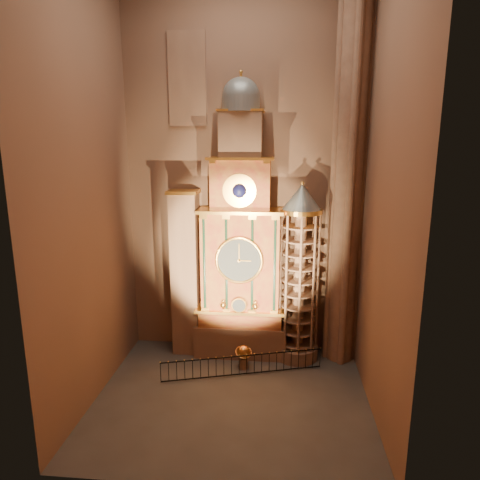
# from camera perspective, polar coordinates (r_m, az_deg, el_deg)

# --- Properties ---
(floor) EXTENTS (14.00, 14.00, 0.00)m
(floor) POSITION_cam_1_polar(r_m,az_deg,el_deg) (23.63, -1.10, -20.28)
(floor) COLOR #383330
(floor) RESTS_ON ground
(wall_back) EXTENTS (22.00, 0.00, 22.00)m
(wall_back) POSITION_cam_1_polar(r_m,az_deg,el_deg) (25.85, 0.33, 8.58)
(wall_back) COLOR #8A5F4A
(wall_back) RESTS_ON floor
(wall_left) EXTENTS (0.00, 22.00, 22.00)m
(wall_left) POSITION_cam_1_polar(r_m,az_deg,el_deg) (21.85, -19.94, 7.05)
(wall_left) COLOR #8A5F4A
(wall_left) RESTS_ON floor
(wall_right) EXTENTS (0.00, 22.00, 22.00)m
(wall_right) POSITION_cam_1_polar(r_m,az_deg,el_deg) (20.32, 18.92, 6.75)
(wall_right) COLOR #8A5F4A
(wall_right) RESTS_ON floor
(astronomical_clock) EXTENTS (5.60, 2.41, 16.70)m
(astronomical_clock) POSITION_cam_1_polar(r_m,az_deg,el_deg) (25.51, 0.11, -1.32)
(astronomical_clock) COLOR #8C634C
(astronomical_clock) RESTS_ON floor
(portrait_tower) EXTENTS (1.80, 1.60, 10.20)m
(portrait_tower) POSITION_cam_1_polar(r_m,az_deg,el_deg) (26.47, -7.26, -4.34)
(portrait_tower) COLOR #8C634C
(portrait_tower) RESTS_ON floor
(stair_turret) EXTENTS (2.50, 2.50, 10.80)m
(stair_turret) POSITION_cam_1_polar(r_m,az_deg,el_deg) (25.57, 7.91, -4.70)
(stair_turret) COLOR #8C634C
(stair_turret) RESTS_ON floor
(gothic_pier) EXTENTS (2.04, 2.04, 22.00)m
(gothic_pier) POSITION_cam_1_polar(r_m,az_deg,el_deg) (25.04, 14.30, 8.05)
(gothic_pier) COLOR #8C634C
(gothic_pier) RESTS_ON floor
(stained_glass_window) EXTENTS (2.20, 0.14, 5.20)m
(stained_glass_window) POSITION_cam_1_polar(r_m,az_deg,el_deg) (26.43, -7.07, 20.53)
(stained_glass_window) COLOR navy
(stained_glass_window) RESTS_ON wall_back
(celestial_globe) EXTENTS (1.24, 1.21, 1.42)m
(celestial_globe) POSITION_cam_1_polar(r_m,az_deg,el_deg) (25.80, 0.48, -15.04)
(celestial_globe) COLOR #8C634C
(celestial_globe) RESTS_ON floor
(iron_railing) EXTENTS (8.84, 2.57, 1.18)m
(iron_railing) POSITION_cam_1_polar(r_m,az_deg,el_deg) (25.17, 0.40, -16.34)
(iron_railing) COLOR black
(iron_railing) RESTS_ON floor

